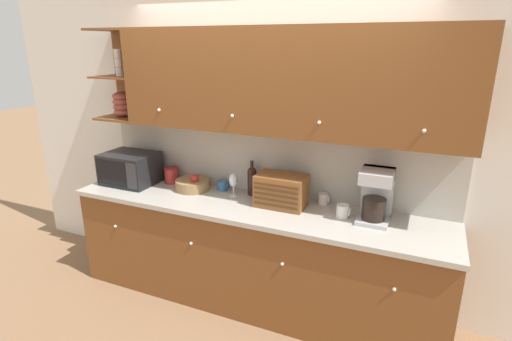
# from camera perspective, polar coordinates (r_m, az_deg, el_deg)

# --- Properties ---
(ground_plane) EXTENTS (24.00, 24.00, 0.00)m
(ground_plane) POSITION_cam_1_polar(r_m,az_deg,el_deg) (3.97, 1.33, -15.50)
(ground_plane) COLOR #896647
(wall_back) EXTENTS (5.54, 0.06, 2.60)m
(wall_back) POSITION_cam_1_polar(r_m,az_deg,el_deg) (3.46, 1.67, 3.09)
(wall_back) COLOR white
(wall_back) RESTS_ON ground_plane
(counter_unit) EXTENTS (3.16, 0.66, 0.91)m
(counter_unit) POSITION_cam_1_polar(r_m,az_deg,el_deg) (3.48, -0.64, -11.81)
(counter_unit) COLOR brown
(counter_unit) RESTS_ON ground_plane
(backsplash_panel) EXTENTS (3.14, 0.01, 0.59)m
(backsplash_panel) POSITION_cam_1_polar(r_m,az_deg,el_deg) (3.45, 1.43, 1.46)
(backsplash_panel) COLOR #B7B2A8
(backsplash_panel) RESTS_ON counter_unit
(upper_cabinets) EXTENTS (3.14, 0.39, 0.79)m
(upper_cabinets) POSITION_cam_1_polar(r_m,az_deg,el_deg) (3.10, 3.07, 12.57)
(upper_cabinets) COLOR brown
(upper_cabinets) RESTS_ON backsplash_panel
(microwave) EXTENTS (0.48, 0.38, 0.29)m
(microwave) POSITION_cam_1_polar(r_m,az_deg,el_deg) (3.92, -17.54, 0.31)
(microwave) COLOR black
(microwave) RESTS_ON counter_unit
(storage_canister) EXTENTS (0.13, 0.13, 0.15)m
(storage_canister) POSITION_cam_1_polar(r_m,az_deg,el_deg) (3.85, -12.00, -0.64)
(storage_canister) COLOR #B22D28
(storage_canister) RESTS_ON counter_unit
(fruit_basket) EXTENTS (0.31, 0.31, 0.15)m
(fruit_basket) POSITION_cam_1_polar(r_m,az_deg,el_deg) (3.64, -9.03, -1.96)
(fruit_basket) COLOR #937047
(fruit_basket) RESTS_ON counter_unit
(mug_patterned_third) EXTENTS (0.11, 0.09, 0.09)m
(mug_patterned_third) POSITION_cam_1_polar(r_m,az_deg,el_deg) (3.60, -4.78, -2.14)
(mug_patterned_third) COLOR #38669E
(mug_patterned_third) RESTS_ON counter_unit
(wine_glass) EXTENTS (0.08, 0.08, 0.21)m
(wine_glass) POSITION_cam_1_polar(r_m,az_deg,el_deg) (3.42, -3.26, -1.48)
(wine_glass) COLOR silver
(wine_glass) RESTS_ON counter_unit
(wine_bottle) EXTENTS (0.08, 0.08, 0.31)m
(wine_bottle) POSITION_cam_1_polar(r_m,az_deg,el_deg) (3.44, -0.58, -1.30)
(wine_bottle) COLOR black
(wine_bottle) RESTS_ON counter_unit
(bread_box) EXTENTS (0.40, 0.25, 0.26)m
(bread_box) POSITION_cam_1_polar(r_m,az_deg,el_deg) (3.22, 3.62, -2.89)
(bread_box) COLOR brown
(bread_box) RESTS_ON counter_unit
(mug) EXTENTS (0.09, 0.08, 0.09)m
(mug) POSITION_cam_1_polar(r_m,az_deg,el_deg) (3.32, 9.63, -3.99)
(mug) COLOR silver
(mug) RESTS_ON counter_unit
(mug_blue_second) EXTENTS (0.11, 0.09, 0.10)m
(mug_blue_second) POSITION_cam_1_polar(r_m,az_deg,el_deg) (3.10, 12.32, -5.69)
(mug_blue_second) COLOR silver
(mug_blue_second) RESTS_ON counter_unit
(coffee_maker) EXTENTS (0.23, 0.26, 0.40)m
(coffee_maker) POSITION_cam_1_polar(r_m,az_deg,el_deg) (3.06, 16.74, -3.32)
(coffee_maker) COLOR #B7B7BC
(coffee_maker) RESTS_ON counter_unit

